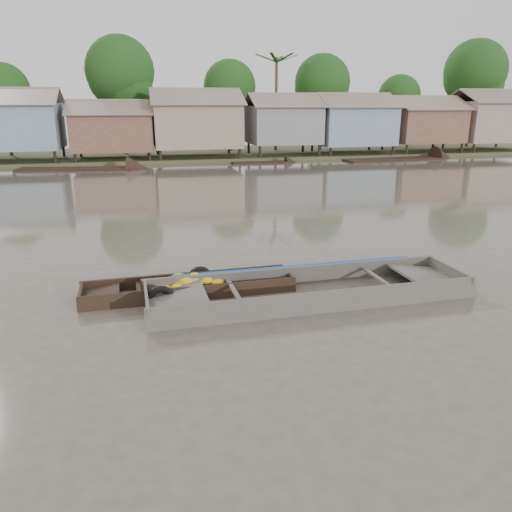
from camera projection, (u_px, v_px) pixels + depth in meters
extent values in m
plane|color=#4C463A|center=(240.00, 301.00, 11.35)|extent=(120.00, 120.00, 0.00)
cube|color=#384723|center=(163.00, 156.00, 42.06)|extent=(120.00, 12.00, 0.50)
cube|color=gray|center=(15.00, 126.00, 35.72)|extent=(6.20, 5.20, 3.20)
cube|color=brown|center=(6.00, 96.00, 33.81)|extent=(6.60, 3.02, 1.28)
cube|color=brown|center=(15.00, 96.00, 36.43)|extent=(6.60, 3.02, 1.28)
cube|color=brown|center=(112.00, 132.00, 37.33)|extent=(5.80, 4.60, 2.70)
cube|color=brown|center=(110.00, 107.00, 35.64)|extent=(6.20, 2.67, 1.14)
cube|color=brown|center=(111.00, 107.00, 37.95)|extent=(6.20, 2.67, 1.14)
cube|color=gray|center=(196.00, 125.00, 38.56)|extent=(6.50, 5.30, 3.30)
cube|color=brown|center=(197.00, 96.00, 36.61)|extent=(6.90, 3.08, 1.31)
cube|color=brown|center=(193.00, 97.00, 39.28)|extent=(6.90, 3.08, 1.31)
cube|color=gray|center=(283.00, 125.00, 40.10)|extent=(5.40, 4.70, 2.90)
cube|color=brown|center=(288.00, 100.00, 38.36)|extent=(5.80, 2.73, 1.17)
cube|color=brown|center=(279.00, 100.00, 40.72)|extent=(5.80, 2.73, 1.17)
cube|color=gray|center=(352.00, 125.00, 41.43)|extent=(6.00, 5.00, 3.10)
cube|color=brown|center=(361.00, 100.00, 39.59)|extent=(6.40, 2.90, 1.24)
cube|color=brown|center=(347.00, 100.00, 42.10)|extent=(6.40, 2.90, 1.24)
cube|color=brown|center=(423.00, 125.00, 42.86)|extent=(5.70, 4.90, 2.80)
cube|color=brown|center=(434.00, 103.00, 41.08)|extent=(6.10, 2.85, 1.21)
cube|color=brown|center=(417.00, 103.00, 43.54)|extent=(6.10, 2.85, 1.21)
cube|color=gray|center=(489.00, 122.00, 44.20)|extent=(6.30, 5.10, 3.40)
cube|color=brown|center=(503.00, 96.00, 42.28)|extent=(6.70, 2.96, 1.26)
cube|color=brown|center=(482.00, 96.00, 44.85)|extent=(6.70, 2.96, 1.26)
cylinder|color=#473323|center=(8.00, 127.00, 39.66)|extent=(0.28, 0.28, 4.90)
sphere|color=#133511|center=(2.00, 90.00, 38.83)|extent=(4.20, 4.20, 4.20)
cylinder|color=#473323|center=(123.00, 118.00, 40.48)|extent=(0.28, 0.28, 6.30)
sphere|color=#133511|center=(120.00, 70.00, 39.42)|extent=(5.40, 5.40, 5.40)
cylinder|color=#473323|center=(230.00, 123.00, 43.52)|extent=(0.28, 0.28, 5.25)
sphere|color=#133511|center=(230.00, 87.00, 42.63)|extent=(4.50, 4.50, 4.50)
cylinder|color=#473323|center=(321.00, 120.00, 44.27)|extent=(0.28, 0.28, 5.60)
sphere|color=#133511|center=(322.00, 82.00, 43.33)|extent=(4.80, 4.80, 4.80)
cylinder|color=#473323|center=(397.00, 125.00, 47.10)|extent=(0.28, 0.28, 4.55)
sphere|color=#133511|center=(399.00, 96.00, 46.33)|extent=(3.90, 3.90, 3.90)
cylinder|color=#473323|center=(470.00, 113.00, 47.38)|extent=(0.28, 0.28, 6.65)
sphere|color=#133511|center=(475.00, 71.00, 46.26)|extent=(5.70, 5.70, 5.70)
cylinder|color=#473323|center=(276.00, 106.00, 43.52)|extent=(0.24, 0.24, 8.00)
cube|color=black|center=(189.00, 296.00, 11.88)|extent=(4.89, 1.07, 0.08)
cube|color=black|center=(186.00, 281.00, 12.32)|extent=(4.97, 0.28, 0.46)
cube|color=black|center=(192.00, 296.00, 11.34)|extent=(4.97, 0.28, 0.46)
cube|color=black|center=(286.00, 279.00, 12.42)|extent=(0.09, 1.08, 0.44)
cube|color=black|center=(270.00, 279.00, 12.30)|extent=(0.87, 0.95, 0.18)
cube|color=black|center=(81.00, 298.00, 11.24)|extent=(0.09, 1.08, 0.44)
cube|color=black|center=(101.00, 294.00, 11.32)|extent=(0.87, 0.95, 0.18)
cube|color=black|center=(139.00, 289.00, 11.52)|extent=(0.13, 1.04, 0.05)
cube|color=black|center=(237.00, 280.00, 12.09)|extent=(0.13, 1.04, 0.05)
ellipsoid|color=gold|center=(195.00, 278.00, 11.76)|extent=(0.41, 0.29, 0.25)
ellipsoid|color=gold|center=(196.00, 280.00, 12.13)|extent=(0.35, 0.25, 0.21)
ellipsoid|color=gold|center=(202.00, 280.00, 11.81)|extent=(0.37, 0.26, 0.22)
ellipsoid|color=gold|center=(179.00, 278.00, 11.74)|extent=(0.38, 0.27, 0.23)
ellipsoid|color=gold|center=(177.00, 279.00, 11.96)|extent=(0.32, 0.23, 0.19)
ellipsoid|color=gold|center=(165.00, 293.00, 11.44)|extent=(0.39, 0.28, 0.24)
ellipsoid|color=gold|center=(186.00, 281.00, 11.62)|extent=(0.39, 0.27, 0.23)
ellipsoid|color=gold|center=(192.00, 282.00, 11.71)|extent=(0.36, 0.26, 0.22)
ellipsoid|color=gold|center=(194.00, 290.00, 11.56)|extent=(0.33, 0.23, 0.20)
ellipsoid|color=gold|center=(154.00, 287.00, 11.71)|extent=(0.37, 0.26, 0.22)
ellipsoid|color=gold|center=(161.00, 290.00, 11.49)|extent=(0.41, 0.29, 0.24)
ellipsoid|color=gold|center=(169.00, 282.00, 11.71)|extent=(0.41, 0.29, 0.25)
ellipsoid|color=gold|center=(163.00, 293.00, 11.43)|extent=(0.40, 0.28, 0.24)
ellipsoid|color=gold|center=(217.00, 283.00, 11.84)|extent=(0.37, 0.26, 0.23)
ellipsoid|color=gold|center=(165.00, 290.00, 11.50)|extent=(0.36, 0.25, 0.22)
ellipsoid|color=gold|center=(226.00, 288.00, 11.74)|extent=(0.34, 0.24, 0.20)
ellipsoid|color=gold|center=(211.00, 280.00, 12.17)|extent=(0.35, 0.25, 0.21)
ellipsoid|color=gold|center=(182.00, 281.00, 11.96)|extent=(0.33, 0.23, 0.20)
ellipsoid|color=gold|center=(189.00, 277.00, 11.84)|extent=(0.31, 0.22, 0.19)
ellipsoid|color=gold|center=(186.00, 280.00, 11.87)|extent=(0.39, 0.27, 0.23)
ellipsoid|color=gold|center=(157.00, 288.00, 11.59)|extent=(0.41, 0.29, 0.25)
ellipsoid|color=gold|center=(157.00, 296.00, 11.37)|extent=(0.32, 0.23, 0.19)
ellipsoid|color=gold|center=(217.00, 279.00, 12.14)|extent=(0.40, 0.28, 0.24)
ellipsoid|color=gold|center=(182.00, 280.00, 11.91)|extent=(0.36, 0.26, 0.22)
ellipsoid|color=gold|center=(164.00, 283.00, 11.70)|extent=(0.35, 0.25, 0.21)
ellipsoid|color=gold|center=(196.00, 284.00, 11.68)|extent=(0.35, 0.25, 0.21)
ellipsoid|color=gold|center=(180.00, 281.00, 11.84)|extent=(0.36, 0.25, 0.22)
ellipsoid|color=gold|center=(154.00, 292.00, 11.59)|extent=(0.31, 0.22, 0.19)
ellipsoid|color=gold|center=(177.00, 287.00, 11.50)|extent=(0.31, 0.22, 0.19)
ellipsoid|color=gold|center=(207.00, 281.00, 11.74)|extent=(0.32, 0.22, 0.19)
ellipsoid|color=gold|center=(181.00, 283.00, 11.67)|extent=(0.38, 0.27, 0.23)
ellipsoid|color=gold|center=(198.00, 280.00, 12.17)|extent=(0.34, 0.24, 0.20)
cylinder|color=#3F6626|center=(170.00, 280.00, 11.65)|extent=(0.04, 0.04, 0.16)
cylinder|color=#3F6626|center=(196.00, 278.00, 11.80)|extent=(0.04, 0.04, 0.16)
cylinder|color=#3F6626|center=(214.00, 276.00, 11.90)|extent=(0.04, 0.04, 0.16)
torus|color=black|center=(200.00, 278.00, 12.46)|extent=(0.63, 0.18, 0.63)
torus|color=black|center=(161.00, 300.00, 11.10)|extent=(0.68, 0.18, 0.67)
cube|color=#443E3A|center=(309.00, 300.00, 11.60)|extent=(7.40, 1.75, 0.08)
cube|color=#443E3A|center=(297.00, 277.00, 12.36)|extent=(7.53, 0.33, 0.60)
cube|color=#443E3A|center=(324.00, 305.00, 10.69)|extent=(7.53, 0.33, 0.60)
cube|color=#443E3A|center=(449.00, 277.00, 12.40)|extent=(0.10, 1.84, 0.57)
cube|color=#443E3A|center=(426.00, 276.00, 12.23)|extent=(1.31, 1.61, 0.24)
cube|color=#443E3A|center=(147.00, 305.00, 10.65)|extent=(0.10, 1.84, 0.57)
cube|color=#443E3A|center=(177.00, 300.00, 10.78)|extent=(1.31, 1.61, 0.24)
cube|color=#443E3A|center=(235.00, 292.00, 11.07)|extent=(0.14, 1.77, 0.05)
cube|color=#443E3A|center=(379.00, 279.00, 11.91)|extent=(0.14, 1.77, 0.05)
cube|color=#665E54|center=(309.00, 299.00, 11.59)|extent=(5.63, 1.57, 0.02)
cube|color=#1145AB|center=(296.00, 268.00, 12.34)|extent=(6.08, 0.22, 0.15)
torus|color=olive|center=(386.00, 295.00, 11.74)|extent=(0.42, 0.42, 0.06)
torus|color=olive|center=(387.00, 293.00, 11.72)|extent=(0.34, 0.34, 0.06)
cube|color=black|center=(260.00, 164.00, 36.94)|extent=(4.29, 0.98, 0.35)
cube|color=black|center=(394.00, 161.00, 39.12)|extent=(8.38, 2.59, 0.35)
cube|color=black|center=(76.00, 171.00, 33.42)|extent=(7.68, 2.80, 0.35)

